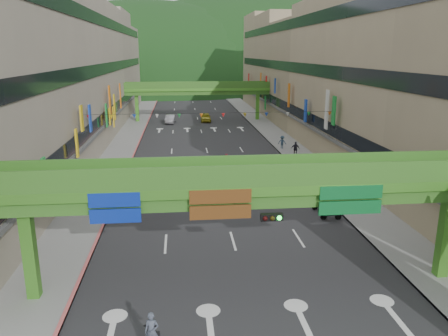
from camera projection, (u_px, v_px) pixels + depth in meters
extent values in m
cube|color=#28282B|center=(203.00, 136.00, 65.86)|extent=(18.00, 140.00, 0.02)
cube|color=gray|center=(129.00, 137.00, 64.77)|extent=(4.00, 140.00, 0.15)
cube|color=gray|center=(274.00, 134.00, 66.91)|extent=(4.00, 140.00, 0.15)
cube|color=#CC5959|center=(142.00, 137.00, 64.95)|extent=(0.20, 140.00, 0.18)
cube|color=gray|center=(262.00, 134.00, 66.72)|extent=(0.20, 140.00, 0.18)
cube|color=#9E937F|center=(67.00, 72.00, 61.55)|extent=(12.00, 95.00, 19.00)
cube|color=black|center=(113.00, 109.00, 63.51)|extent=(0.08, 90.25, 1.40)
cube|color=black|center=(111.00, 67.00, 61.96)|extent=(0.08, 90.25, 1.40)
cube|color=black|center=(108.00, 23.00, 60.42)|extent=(0.08, 90.25, 1.40)
cube|color=gray|center=(329.00, 71.00, 65.26)|extent=(12.00, 95.00, 19.00)
cube|color=black|center=(288.00, 107.00, 66.04)|extent=(0.08, 90.25, 1.40)
cube|color=black|center=(289.00, 67.00, 64.49)|extent=(0.08, 90.25, 1.40)
cube|color=black|center=(291.00, 24.00, 62.94)|extent=(0.08, 90.25, 1.40)
cube|color=#4C9E2D|center=(248.00, 186.00, 22.08)|extent=(28.00, 2.20, 0.50)
cube|color=#387223|center=(248.00, 197.00, 22.24)|extent=(28.00, 1.76, 0.70)
cube|color=#4C9E2D|center=(30.00, 256.00, 21.87)|extent=(0.60, 0.60, 4.80)
cube|color=#4C9E2D|center=(444.00, 238.00, 24.02)|extent=(0.60, 0.60, 4.80)
cube|color=#387223|center=(251.00, 176.00, 20.87)|extent=(28.00, 0.12, 1.10)
cube|color=#387223|center=(245.00, 165.00, 22.87)|extent=(28.00, 0.12, 1.10)
cube|color=navy|center=(115.00, 209.00, 20.56)|extent=(2.40, 0.12, 1.50)
cube|color=#593314|center=(220.00, 205.00, 21.05)|extent=(3.00, 0.12, 1.50)
cube|color=#0C5926|center=(350.00, 201.00, 21.68)|extent=(3.20, 0.12, 1.50)
cube|color=black|center=(272.00, 217.00, 21.32)|extent=(1.10, 0.28, 0.35)
cube|color=#4C9E2D|center=(198.00, 89.00, 78.79)|extent=(28.00, 2.20, 0.50)
cube|color=#387223|center=(198.00, 93.00, 78.95)|extent=(28.00, 1.76, 0.70)
cube|color=#4C9E2D|center=(137.00, 109.00, 78.58)|extent=(0.60, 0.60, 4.80)
cube|color=#4C9E2D|center=(257.00, 107.00, 80.73)|extent=(0.60, 0.60, 4.80)
cube|color=#387223|center=(198.00, 85.00, 77.59)|extent=(28.00, 0.12, 1.10)
cube|color=#387223|center=(197.00, 84.00, 79.59)|extent=(28.00, 0.12, 1.10)
ellipsoid|color=#1C4419|center=(149.00, 84.00, 170.13)|extent=(168.00, 140.00, 112.00)
ellipsoid|color=#1C4419|center=(243.00, 80.00, 193.26)|extent=(208.00, 176.00, 128.00)
cylinder|color=black|center=(212.00, 113.00, 45.03)|extent=(26.00, 0.03, 0.03)
cone|color=red|center=(89.00, 117.00, 43.88)|extent=(0.36, 0.36, 0.40)
cone|color=gold|center=(112.00, 117.00, 44.10)|extent=(0.36, 0.36, 0.40)
cone|color=#193FB2|center=(134.00, 117.00, 44.32)|extent=(0.36, 0.36, 0.40)
cone|color=silver|center=(157.00, 116.00, 44.54)|extent=(0.36, 0.36, 0.40)
cone|color=#198C33|center=(179.00, 116.00, 44.77)|extent=(0.36, 0.36, 0.40)
cone|color=orange|center=(201.00, 116.00, 44.99)|extent=(0.36, 0.36, 0.40)
cone|color=red|center=(223.00, 115.00, 45.21)|extent=(0.36, 0.36, 0.40)
cone|color=gold|center=(245.00, 115.00, 45.43)|extent=(0.36, 0.36, 0.40)
cone|color=#193FB2|center=(266.00, 115.00, 45.65)|extent=(0.36, 0.36, 0.40)
cone|color=silver|center=(288.00, 114.00, 45.87)|extent=(0.36, 0.36, 0.40)
cone|color=#198C33|center=(309.00, 114.00, 46.10)|extent=(0.36, 0.36, 0.40)
cone|color=orange|center=(330.00, 114.00, 46.32)|extent=(0.36, 0.36, 0.40)
cube|color=black|center=(150.00, 326.00, 18.53)|extent=(0.55, 0.16, 0.06)
imported|color=#414857|center=(152.00, 331.00, 17.99)|extent=(0.66, 0.50, 1.64)
cube|color=black|center=(227.00, 168.00, 45.72)|extent=(0.36, 1.30, 0.35)
cube|color=black|center=(227.00, 165.00, 45.65)|extent=(0.30, 0.55, 0.18)
cube|color=black|center=(226.00, 162.00, 46.11)|extent=(0.55, 0.06, 0.06)
cylinder|color=black|center=(226.00, 169.00, 46.32)|extent=(0.10, 0.50, 0.50)
cylinder|color=black|center=(227.00, 172.00, 45.26)|extent=(0.10, 0.50, 0.50)
imported|color=maroon|center=(227.00, 162.00, 45.55)|extent=(0.83, 0.65, 1.71)
cube|color=gray|center=(143.00, 187.00, 39.18)|extent=(0.67, 1.35, 0.35)
cube|color=gray|center=(143.00, 185.00, 39.11)|extent=(0.43, 0.61, 0.18)
cube|color=gray|center=(142.00, 180.00, 39.55)|extent=(0.55, 0.20, 0.06)
cylinder|color=black|center=(142.00, 189.00, 39.75)|extent=(0.22, 0.51, 0.50)
cylinder|color=black|center=(144.00, 192.00, 38.76)|extent=(0.22, 0.51, 0.50)
imported|color=#263039|center=(143.00, 181.00, 39.02)|extent=(1.02, 0.62, 1.61)
cube|color=maroon|center=(167.00, 190.00, 38.31)|extent=(0.55, 1.34, 0.35)
cube|color=maroon|center=(167.00, 188.00, 38.24)|extent=(0.38, 0.59, 0.18)
cube|color=maroon|center=(166.00, 183.00, 38.69)|extent=(0.55, 0.15, 0.06)
cylinder|color=black|center=(166.00, 192.00, 38.90)|extent=(0.18, 0.51, 0.50)
cylinder|color=black|center=(168.00, 195.00, 37.87)|extent=(0.18, 0.51, 0.50)
imported|color=#36383D|center=(167.00, 182.00, 38.12)|extent=(0.99, 0.73, 1.86)
cube|color=black|center=(331.00, 213.00, 32.90)|extent=(1.33, 0.46, 0.35)
cube|color=black|center=(331.00, 210.00, 32.84)|extent=(0.57, 0.35, 0.18)
cube|color=black|center=(339.00, 207.00, 32.78)|extent=(0.11, 0.55, 0.06)
cylinder|color=black|center=(338.00, 217.00, 32.99)|extent=(0.51, 0.14, 0.50)
cylinder|color=black|center=(324.00, 217.00, 32.97)|extent=(0.51, 0.14, 0.50)
cube|color=black|center=(322.00, 203.00, 35.02)|extent=(1.33, 0.46, 0.35)
cube|color=black|center=(322.00, 200.00, 34.95)|extent=(0.57, 0.35, 0.18)
cube|color=black|center=(329.00, 197.00, 34.90)|extent=(0.11, 0.55, 0.06)
cylinder|color=black|center=(328.00, 207.00, 35.10)|extent=(0.51, 0.14, 0.50)
cylinder|color=black|center=(315.00, 207.00, 35.09)|extent=(0.51, 0.14, 0.50)
cube|color=black|center=(314.00, 195.00, 37.13)|extent=(1.33, 0.46, 0.35)
cube|color=black|center=(314.00, 192.00, 37.07)|extent=(0.57, 0.35, 0.18)
cube|color=black|center=(320.00, 189.00, 37.01)|extent=(0.11, 0.55, 0.06)
cylinder|color=black|center=(320.00, 198.00, 37.22)|extent=(0.51, 0.14, 0.50)
cylinder|color=black|center=(307.00, 198.00, 37.20)|extent=(0.51, 0.14, 0.50)
cube|color=black|center=(306.00, 187.00, 39.25)|extent=(1.33, 0.46, 0.35)
cube|color=black|center=(307.00, 184.00, 39.18)|extent=(0.57, 0.35, 0.18)
cube|color=black|center=(313.00, 182.00, 39.12)|extent=(0.11, 0.55, 0.06)
cylinder|color=black|center=(312.00, 190.00, 39.33)|extent=(0.51, 0.14, 0.50)
cylinder|color=black|center=(300.00, 190.00, 39.32)|extent=(0.51, 0.14, 0.50)
imported|color=gray|center=(170.00, 119.00, 77.59)|extent=(2.00, 4.63, 1.48)
imported|color=gold|center=(206.00, 117.00, 79.39)|extent=(1.91, 4.53, 1.53)
imported|color=#A53120|center=(349.00, 191.00, 37.09)|extent=(0.94, 0.79, 1.72)
imported|color=#23222B|center=(295.00, 150.00, 52.38)|extent=(1.12, 0.69, 1.79)
imported|color=#2C4256|center=(282.00, 143.00, 56.66)|extent=(0.91, 0.78, 1.65)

